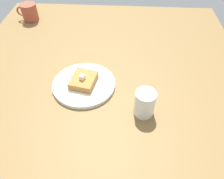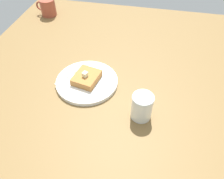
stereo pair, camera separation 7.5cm
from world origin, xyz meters
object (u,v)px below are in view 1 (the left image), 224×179
fork (69,76)px  plate (84,84)px  syrup_jar (145,104)px  coffee_mug (29,12)px

fork → plate: bearing=154.2°
plate → syrup_jar: size_ratio=2.51×
plate → fork: size_ratio=1.59×
plate → fork: bearing=-25.8°
plate → coffee_mug: (36.03, -48.09, 3.49)cm
plate → syrup_jar: syrup_jar is taller
fork → syrup_jar: bearing=153.0°
fork → syrup_jar: (-28.16, 14.36, 2.78)cm
fork → coffee_mug: coffee_mug is taller
plate → syrup_jar: 24.87cm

